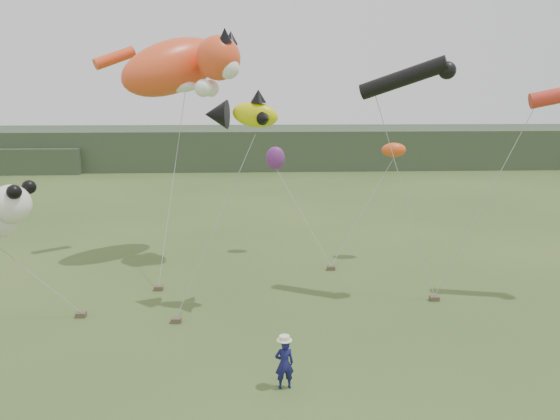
{
  "coord_description": "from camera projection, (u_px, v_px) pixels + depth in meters",
  "views": [
    {
      "loc": [
        -0.73,
        -14.88,
        7.87
      ],
      "look_at": [
        0.16,
        3.0,
        3.97
      ],
      "focal_mm": 35.0,
      "sensor_mm": 36.0,
      "label": 1
    }
  ],
  "objects": [
    {
      "name": "ground",
      "position": [
        280.0,
        362.0,
        16.23
      ],
      "size": [
        120.0,
        120.0,
        0.0
      ],
      "primitive_type": "plane",
      "color": "#385123",
      "rests_on": "ground"
    },
    {
      "name": "festival_attendant",
      "position": [
        284.0,
        364.0,
        14.66
      ],
      "size": [
        0.56,
        0.41,
        1.43
      ],
      "primitive_type": "imported",
      "rotation": [
        0.0,
        0.0,
        3.28
      ],
      "color": "#15154F",
      "rests_on": "ground"
    },
    {
      "name": "tube_kites",
      "position": [
        493.0,
        83.0,
        19.85
      ],
      "size": [
        9.57,
        2.24,
        1.92
      ],
      "color": "black",
      "rests_on": "ground"
    },
    {
      "name": "fish_kite",
      "position": [
        241.0,
        114.0,
        19.01
      ],
      "size": [
        2.75,
        1.81,
        1.39
      ],
      "color": "#D9DD09",
      "rests_on": "ground"
    },
    {
      "name": "sandbag_anchors",
      "position": [
        242.0,
        296.0,
        21.2
      ],
      "size": [
        13.45,
        5.72,
        0.18
      ],
      "color": "brown",
      "rests_on": "ground"
    },
    {
      "name": "headland",
      "position": [
        231.0,
        148.0,
        59.28
      ],
      "size": [
        90.0,
        13.0,
        4.0
      ],
      "color": "#2D3D28",
      "rests_on": "ground"
    },
    {
      "name": "cat_kite",
      "position": [
        182.0,
        66.0,
        24.65
      ],
      "size": [
        6.93,
        5.34,
        3.78
      ],
      "color": "#F44D22",
      "rests_on": "ground"
    },
    {
      "name": "misc_kites",
      "position": [
        328.0,
        154.0,
        25.86
      ],
      "size": [
        6.48,
        1.9,
        1.39
      ],
      "color": "#F0521A",
      "rests_on": "ground"
    }
  ]
}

